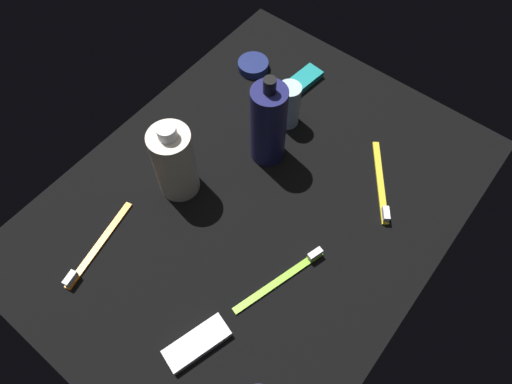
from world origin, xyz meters
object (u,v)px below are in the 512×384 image
(toothbrush_orange, at_px, (95,249))
(cream_tin_right, at_px, (253,65))
(deodorant_stick, at_px, (289,105))
(toothbrush_yellow, at_px, (381,186))
(snack_bar_white, at_px, (197,343))
(snack_bar_teal, at_px, (300,82))
(toothbrush_lime, at_px, (284,276))
(bodywash_bottle, at_px, (174,162))
(lotion_bottle, at_px, (268,124))

(toothbrush_orange, height_order, cream_tin_right, toothbrush_orange)
(deodorant_stick, height_order, toothbrush_yellow, deodorant_stick)
(snack_bar_white, bearing_deg, toothbrush_yellow, -173.53)
(deodorant_stick, height_order, snack_bar_white, deodorant_stick)
(deodorant_stick, height_order, snack_bar_teal, deodorant_stick)
(snack_bar_teal, bearing_deg, cream_tin_right, -71.10)
(toothbrush_lime, height_order, toothbrush_yellow, same)
(toothbrush_orange, relative_size, toothbrush_lime, 1.01)
(bodywash_bottle, relative_size, deodorant_stick, 1.74)
(lotion_bottle, height_order, cream_tin_right, lotion_bottle)
(deodorant_stick, xyz_separation_m, toothbrush_yellow, (0.02, 0.23, -0.04))
(lotion_bottle, bearing_deg, snack_bar_teal, -163.65)
(toothbrush_yellow, bearing_deg, snack_bar_white, -9.95)
(lotion_bottle, distance_m, toothbrush_lime, 0.27)
(bodywash_bottle, relative_size, toothbrush_yellow, 1.13)
(deodorant_stick, distance_m, toothbrush_yellow, 0.23)
(toothbrush_orange, relative_size, toothbrush_yellow, 1.18)
(toothbrush_lime, bearing_deg, deodorant_stick, -144.23)
(lotion_bottle, xyz_separation_m, bodywash_bottle, (0.16, -0.08, -0.01))
(deodorant_stick, bearing_deg, cream_tin_right, -116.35)
(lotion_bottle, xyz_separation_m, toothbrush_orange, (0.35, -0.11, -0.08))
(toothbrush_yellow, bearing_deg, snack_bar_teal, -113.20)
(bodywash_bottle, xyz_separation_m, toothbrush_lime, (0.03, 0.26, -0.07))
(snack_bar_white, bearing_deg, bodywash_bottle, -115.35)
(deodorant_stick, xyz_separation_m, toothbrush_orange, (0.43, -0.09, -0.04))
(bodywash_bottle, relative_size, toothbrush_orange, 0.96)
(bodywash_bottle, distance_m, snack_bar_white, 0.30)
(toothbrush_orange, bearing_deg, bodywash_bottle, 172.78)
(lotion_bottle, relative_size, bodywash_bottle, 1.17)
(lotion_bottle, height_order, toothbrush_yellow, lotion_bottle)
(bodywash_bottle, height_order, cream_tin_right, bodywash_bottle)
(toothbrush_orange, height_order, snack_bar_white, toothbrush_orange)
(toothbrush_lime, bearing_deg, bodywash_bottle, -95.55)
(lotion_bottle, distance_m, cream_tin_right, 0.24)
(snack_bar_teal, bearing_deg, snack_bar_white, 25.86)
(toothbrush_lime, bearing_deg, snack_bar_teal, -147.70)
(deodorant_stick, distance_m, toothbrush_lime, 0.34)
(snack_bar_white, height_order, cream_tin_right, cream_tin_right)
(bodywash_bottle, xyz_separation_m, toothbrush_orange, (0.19, -0.02, -0.07))
(lotion_bottle, height_order, deodorant_stick, lotion_bottle)
(snack_bar_teal, bearing_deg, toothbrush_lime, 38.56)
(toothbrush_lime, distance_m, toothbrush_yellow, 0.26)
(bodywash_bottle, distance_m, toothbrush_yellow, 0.38)
(bodywash_bottle, bearing_deg, snack_bar_teal, 175.29)
(deodorant_stick, xyz_separation_m, snack_bar_teal, (-0.10, -0.04, -0.04))
(lotion_bottle, height_order, toothbrush_lime, lotion_bottle)
(toothbrush_lime, xyz_separation_m, snack_bar_white, (0.17, -0.04, 0.00))
(lotion_bottle, relative_size, toothbrush_yellow, 1.32)
(snack_bar_teal, bearing_deg, deodorant_stick, 27.29)
(toothbrush_lime, xyz_separation_m, toothbrush_yellow, (-0.25, 0.03, 0.00))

